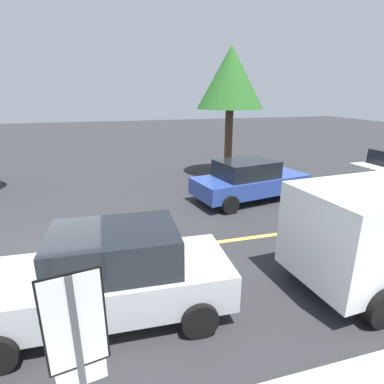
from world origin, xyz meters
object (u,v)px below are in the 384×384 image
car_blue_far_lane (249,180)px  tree_centre_verge (231,79)px  car_silver_approaching (107,276)px  speed_limit_sign (78,346)px

car_blue_far_lane → tree_centre_verge: bearing=80.4°
car_silver_approaching → car_blue_far_lane: bearing=44.8°
car_silver_approaching → tree_centre_verge: 11.29m
speed_limit_sign → car_blue_far_lane: (5.53, 7.81, -0.98)m
car_blue_far_lane → tree_centre_verge: tree_centre_verge is taller
speed_limit_sign → car_silver_approaching: 2.73m
speed_limit_sign → tree_centre_verge: bearing=61.8°
car_blue_far_lane → tree_centre_verge: size_ratio=0.78×
speed_limit_sign → car_blue_far_lane: bearing=54.7°
car_silver_approaching → tree_centre_verge: (5.91, 8.88, 3.69)m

